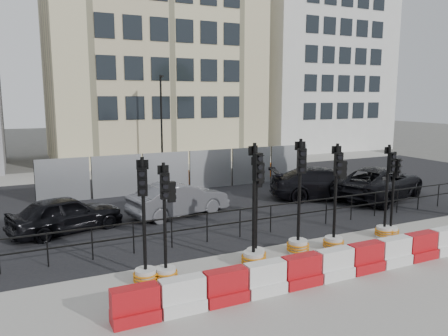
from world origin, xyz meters
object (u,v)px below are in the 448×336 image
traffic_signal_a (145,259)px  traffic_signal_d (254,238)px  car_a (66,214)px  car_c (325,183)px  traffic_signal_h (391,220)px

traffic_signal_a → traffic_signal_d: bearing=16.2°
traffic_signal_d → car_a: 7.05m
traffic_signal_a → car_a: size_ratio=0.78×
traffic_signal_d → car_c: 9.00m
traffic_signal_a → traffic_signal_h: (8.49, 0.08, -0.07)m
traffic_signal_h → car_a: (-9.80, 5.28, 0.06)m
traffic_signal_h → car_a: traffic_signal_h is taller
traffic_signal_h → car_a: 11.14m
traffic_signal_h → car_c: bearing=58.8°
car_a → car_c: (11.34, 0.16, 0.07)m
traffic_signal_d → traffic_signal_h: size_ratio=1.19×
traffic_signal_d → traffic_signal_h: bearing=-11.1°
traffic_signal_d → traffic_signal_h: 5.45m
traffic_signal_d → car_a: size_ratio=0.84×
traffic_signal_d → traffic_signal_h: (5.44, 0.25, -0.23)m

